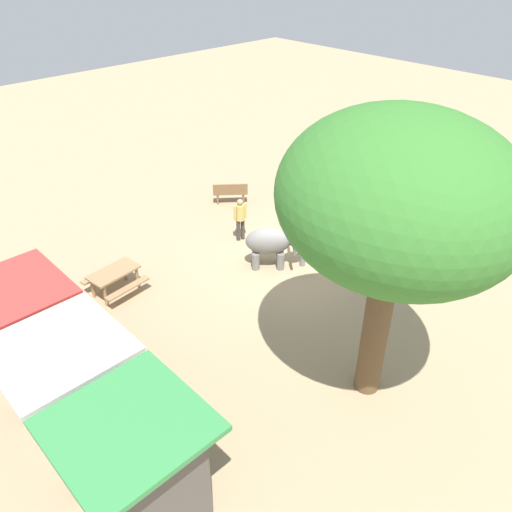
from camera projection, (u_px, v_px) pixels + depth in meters
ground_plane at (287, 264)px, 16.97m from camera, size 60.00×60.00×0.00m
elephant at (275, 243)px, 16.44m from camera, size 1.87×1.89×1.40m
person_handler at (240, 216)px, 17.82m from camera, size 0.32×0.50×1.62m
shade_tree_main at (397, 201)px, 9.69m from camera, size 4.98×4.57×6.91m
wooden_bench at (230, 193)px, 20.52m from camera, size 1.21×1.33×0.88m
picnic_table_near at (308, 184)px, 20.94m from camera, size 2.04×2.04×0.78m
picnic_table_far at (114, 276)px, 15.36m from camera, size 1.63×1.65×0.78m
market_stall_green at (138, 473)px, 9.20m from camera, size 2.50×2.50×2.52m
market_stall_white at (71, 393)px, 10.78m from camera, size 2.50×2.50×2.52m
market_stall_red at (22, 334)px, 12.35m from camera, size 2.50×2.50×2.52m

